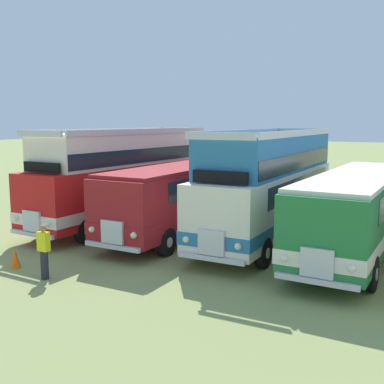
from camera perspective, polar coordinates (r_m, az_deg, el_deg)
The scene contains 7 objects.
ground_plane at distance 19.06m, azimuth 13.94°, elevation -6.44°, with size 200.00×200.00×0.00m, color #8C9956.
bus_first_in_row at distance 22.77m, azimuth -7.92°, elevation 2.21°, with size 3.16×11.52×4.52m.
bus_second_in_row at distance 20.49m, azimuth -0.67°, elevation -0.13°, with size 2.73×10.47×2.99m.
bus_third_in_row at distance 19.56m, azimuth 9.46°, elevation 1.13°, with size 2.68×10.96×4.52m.
bus_fourth_in_row at distance 18.17m, azimuth 19.47°, elevation -1.74°, with size 2.94×10.98×2.99m.
cone_far_end at distance 16.88m, azimuth -20.71°, elevation -7.49°, with size 0.36×0.36×0.69m, color orange.
marshal_person at distance 15.27m, azimuth -17.55°, elevation -6.89°, with size 0.36×0.24×1.73m.
Camera 1 is at (4.25, -17.94, 4.85)m, focal length 43.91 mm.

